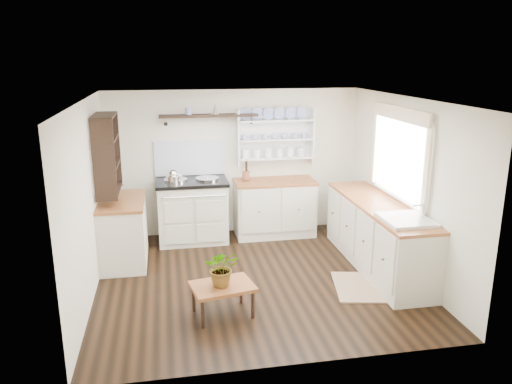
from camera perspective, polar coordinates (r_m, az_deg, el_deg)
floor at (r=6.57m, az=-0.05°, el=-9.88°), size 4.00×3.80×0.01m
wall_back at (r=8.00m, az=-2.51°, el=3.40°), size 4.00×0.02×2.30m
wall_right at (r=6.81m, az=16.74°, el=0.64°), size 0.02×3.80×2.30m
wall_left at (r=6.15m, az=-18.71°, el=-1.07°), size 0.02×3.80×2.30m
ceiling at (r=5.97m, az=-0.05°, el=10.52°), size 4.00×3.80×0.01m
window at (r=6.83m, az=16.06°, el=4.31°), size 0.08×1.55×1.22m
aga_cooker at (r=7.78m, az=-7.26°, el=-2.06°), size 1.08×0.75×1.00m
back_cabinets at (r=7.99m, az=2.12°, el=-1.72°), size 1.27×0.63×0.90m
right_cabinets at (r=6.97m, az=13.73°, el=-4.75°), size 0.62×2.43×0.90m
belfast_sink at (r=6.22m, az=16.71°, el=-4.09°), size 0.55×0.60×0.45m
left_cabinets at (r=7.17m, az=-14.91°, el=-4.25°), size 0.62×1.13×0.90m
plate_rack at (r=8.00m, az=2.13°, el=6.37°), size 1.20×0.22×0.90m
high_shelf at (r=7.71m, az=-5.43°, el=8.62°), size 1.50×0.29×0.16m
left_shelving at (r=6.91m, az=-16.69°, el=4.25°), size 0.28×0.80×1.05m
kettle at (r=7.51m, az=-9.48°, el=1.62°), size 0.19×0.19×0.24m
utensil_crock at (r=7.84m, az=-1.16°, el=1.88°), size 0.11×0.11×0.13m
center_table at (r=5.61m, az=-3.83°, el=-10.96°), size 0.75×0.60×0.36m
potted_plant at (r=5.50m, az=-3.88°, el=-8.60°), size 0.40×0.35×0.42m
floor_rug at (r=6.47m, az=11.49°, el=-10.56°), size 0.70×0.94×0.02m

